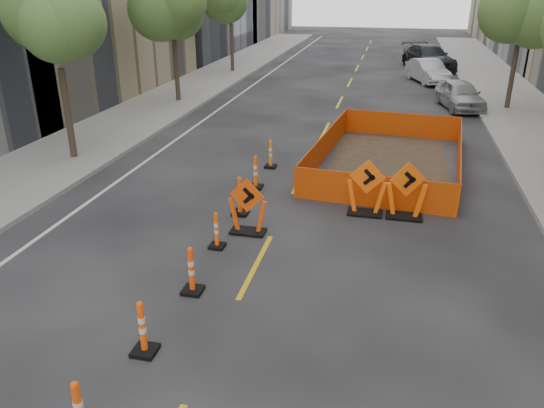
% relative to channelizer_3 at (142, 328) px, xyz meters
% --- Properties ---
extents(ground_plane, '(140.00, 140.00, 0.00)m').
position_rel_channelizer_3_xyz_m(ground_plane, '(1.15, -0.54, -0.54)').
color(ground_plane, black).
extents(sidewalk_left, '(4.00, 90.00, 0.15)m').
position_rel_channelizer_3_xyz_m(sidewalk_left, '(-7.85, 11.46, -0.46)').
color(sidewalk_left, gray).
rests_on(sidewalk_left, ground).
extents(tree_l_b, '(2.80, 2.80, 5.95)m').
position_rel_channelizer_3_xyz_m(tree_l_b, '(-7.25, 9.46, 3.99)').
color(tree_l_b, '#382B1E').
rests_on(tree_l_b, ground).
extents(tree_l_c, '(2.80, 2.80, 5.95)m').
position_rel_channelizer_3_xyz_m(tree_l_c, '(-7.25, 19.46, 3.99)').
color(tree_l_c, '#382B1E').
rests_on(tree_l_c, ground).
extents(tree_l_d, '(2.80, 2.80, 5.95)m').
position_rel_channelizer_3_xyz_m(tree_l_d, '(-7.25, 29.46, 3.99)').
color(tree_l_d, '#382B1E').
rests_on(tree_l_d, ground).
extents(tree_r_c, '(2.80, 2.80, 5.95)m').
position_rel_channelizer_3_xyz_m(tree_r_c, '(9.55, 21.46, 3.99)').
color(tree_r_c, '#382B1E').
rests_on(tree_r_c, ground).
extents(channelizer_3, '(0.42, 0.42, 1.07)m').
position_rel_channelizer_3_xyz_m(channelizer_3, '(0.00, 0.00, 0.00)').
color(channelizer_3, '#F6490A').
rests_on(channelizer_3, ground).
extents(channelizer_4, '(0.42, 0.42, 1.07)m').
position_rel_channelizer_3_xyz_m(channelizer_4, '(0.12, 2.05, -0.00)').
color(channelizer_4, '#FF400A').
rests_on(channelizer_4, ground).
extents(channelizer_5, '(0.37, 0.37, 0.94)m').
position_rel_channelizer_3_xyz_m(channelizer_5, '(-0.01, 4.11, -0.06)').
color(channelizer_5, '#FF550A').
rests_on(channelizer_5, ground).
extents(channelizer_6, '(0.44, 0.44, 1.13)m').
position_rel_channelizer_3_xyz_m(channelizer_6, '(-0.01, 6.16, 0.03)').
color(channelizer_6, '#ED4B09').
rests_on(channelizer_6, ground).
extents(channelizer_7, '(0.42, 0.42, 1.08)m').
position_rel_channelizer_3_xyz_m(channelizer_7, '(-0.09, 8.22, 0.00)').
color(channelizer_7, '#EB5509').
rests_on(channelizer_7, ground).
extents(channelizer_8, '(0.40, 0.40, 1.01)m').
position_rel_channelizer_3_xyz_m(channelizer_8, '(-0.08, 10.27, -0.03)').
color(channelizer_8, '#FF670A').
rests_on(channelizer_8, ground).
extents(chevron_sign_left, '(1.07, 0.69, 1.53)m').
position_rel_channelizer_3_xyz_m(chevron_sign_left, '(0.52, 5.07, 0.23)').
color(chevron_sign_left, '#DF4209').
rests_on(chevron_sign_left, ground).
extents(chevron_sign_center, '(1.13, 0.73, 1.62)m').
position_rel_channelizer_3_xyz_m(chevron_sign_center, '(3.42, 6.95, 0.28)').
color(chevron_sign_center, '#FD580A').
rests_on(chevron_sign_center, ground).
extents(chevron_sign_right, '(1.26, 0.99, 1.65)m').
position_rel_channelizer_3_xyz_m(chevron_sign_right, '(4.49, 6.94, 0.29)').
color(chevron_sign_right, '#FF5D0A').
rests_on(chevron_sign_right, ground).
extents(safety_fence, '(5.40, 8.35, 0.99)m').
position_rel_channelizer_3_xyz_m(safety_fence, '(3.97, 11.44, -0.04)').
color(safety_fence, '#FF5E0D').
rests_on(safety_fence, ground).
extents(parked_car_near, '(2.53, 4.42, 1.42)m').
position_rel_channelizer_3_xyz_m(parked_car_near, '(7.22, 21.37, 0.17)').
color(parked_car_near, '#AEAEB0').
rests_on(parked_car_near, ground).
extents(parked_car_mid, '(2.88, 4.58, 1.42)m').
position_rel_channelizer_3_xyz_m(parked_car_mid, '(5.94, 28.62, 0.18)').
color(parked_car_mid, '#B3B2B8').
rests_on(parked_car_mid, ground).
extents(parked_car_far, '(4.33, 6.24, 1.68)m').
position_rel_channelizer_3_xyz_m(parked_car_far, '(6.21, 34.27, 0.30)').
color(parked_car_far, black).
rests_on(parked_car_far, ground).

